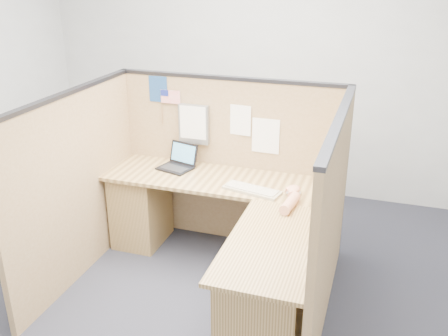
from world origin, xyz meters
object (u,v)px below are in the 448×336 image
(keyboard, at_px, (252,190))
(mouse, at_px, (293,192))
(l_desk, at_px, (225,239))
(laptop, at_px, (177,162))

(keyboard, relative_size, mouse, 4.09)
(l_desk, bearing_deg, mouse, 28.31)
(l_desk, distance_m, keyboard, 0.44)
(l_desk, bearing_deg, laptop, 139.83)
(keyboard, bearing_deg, laptop, 171.46)
(laptop, xyz_separation_m, keyboard, (0.77, -0.29, -0.04))
(l_desk, xyz_separation_m, keyboard, (0.15, 0.22, 0.35))
(l_desk, relative_size, keyboard, 4.00)
(l_desk, distance_m, mouse, 0.65)
(laptop, bearing_deg, l_desk, -24.86)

